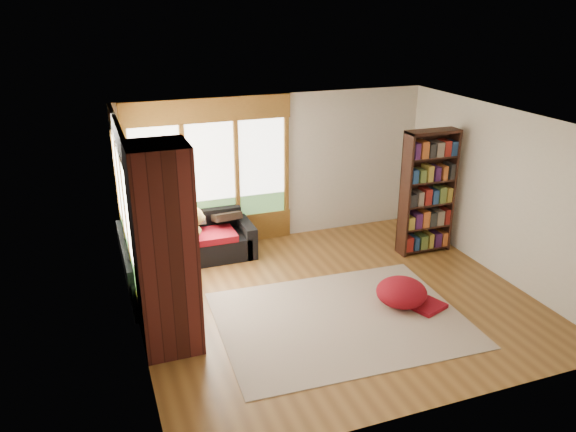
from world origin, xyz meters
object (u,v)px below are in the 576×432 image
object	(u,v)px
brick_chimney	(165,251)
bookshelf	(428,193)
dog_tan	(182,225)
dog_brindle	(161,247)
sectional_sofa	(179,253)
area_rug	(341,319)
pouf	(402,291)

from	to	relation	value
brick_chimney	bookshelf	xyz separation A→B (m)	(4.54, 1.37, -0.24)
dog_tan	bookshelf	bearing A→B (deg)	-29.28
dog_brindle	sectional_sofa	bearing A→B (deg)	-13.79
brick_chimney	dog_brindle	xyz separation A→B (m)	(0.12, 1.43, -0.57)
area_rug	dog_brindle	bearing A→B (deg)	142.65
area_rug	pouf	size ratio (longest dim) A/B	4.56
dog_tan	dog_brindle	bearing A→B (deg)	-141.51
brick_chimney	dog_tan	distance (m)	2.22
bookshelf	area_rug	bearing A→B (deg)	-145.79
pouf	bookshelf	bearing A→B (deg)	48.46
sectional_sofa	dog_brindle	xyz separation A→B (m)	(-0.33, -0.61, 0.42)
bookshelf	pouf	world-z (taller)	bookshelf
brick_chimney	dog_brindle	size ratio (longest dim) A/B	3.40
area_rug	dog_tan	xyz separation A→B (m)	(-1.71, 2.28, 0.76)
sectional_sofa	pouf	distance (m)	3.52
dog_tan	dog_brindle	world-z (taller)	dog_tan
pouf	dog_tan	distance (m)	3.52
sectional_sofa	dog_brindle	size ratio (longest dim) A/B	2.88
sectional_sofa	dog_tan	world-z (taller)	dog_tan
sectional_sofa	area_rug	distance (m)	2.89
sectional_sofa	bookshelf	size ratio (longest dim) A/B	1.04
sectional_sofa	pouf	world-z (taller)	sectional_sofa
bookshelf	dog_tan	size ratio (longest dim) A/B	2.29
brick_chimney	pouf	world-z (taller)	brick_chimney
sectional_sofa	pouf	xyz separation A→B (m)	(2.78, -2.16, -0.10)
area_rug	bookshelf	size ratio (longest dim) A/B	1.55
brick_chimney	bookshelf	world-z (taller)	brick_chimney
area_rug	dog_brindle	distance (m)	2.77
brick_chimney	dog_brindle	world-z (taller)	brick_chimney
area_rug	pouf	distance (m)	1.00
area_rug	dog_brindle	world-z (taller)	dog_brindle
bookshelf	dog_brindle	distance (m)	4.43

